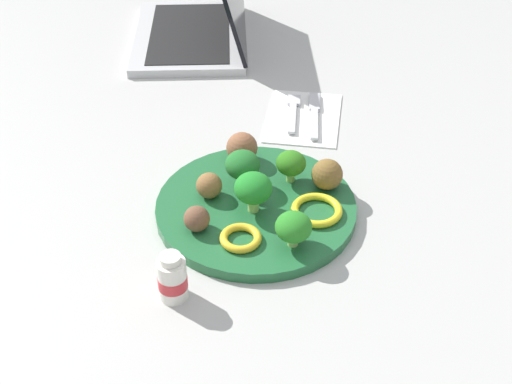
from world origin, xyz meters
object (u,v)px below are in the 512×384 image
Objects in this scene: napkin at (304,117)px; broccoli_floret_front_left at (294,227)px; knife at (314,113)px; laptop at (201,22)px; pepper_ring_front_left at (317,209)px; broccoli_floret_mid_left at (256,189)px; yogurt_bottle at (172,279)px; plate at (256,208)px; meatball_back_right at (327,174)px; broccoli_floret_near_rim at (243,165)px; meatball_mid_right at (197,219)px; fork at (293,111)px; pepper_ring_mid_left at (242,238)px; broccoli_floret_back_right at (291,164)px; meatball_mid_left at (242,148)px; meatball_front_right at (209,186)px.

broccoli_floret_front_left is at bearing -171.29° from napkin.
knife is 0.37m from laptop.
laptop is at bearing 33.07° from pepper_ring_front_left.
broccoli_floret_mid_left is 0.09m from pepper_ring_front_left.
broccoli_floret_front_left is 0.73× the size of yogurt_bottle.
meatball_back_right is (0.06, -0.09, 0.03)m from plate.
broccoli_floret_near_rim reaches higher than meatball_mid_right.
meatball_back_right is 0.67× the size of yogurt_bottle.
broccoli_floret_mid_left is 0.49× the size of fork.
laptop is (0.59, 0.25, 0.02)m from pepper_ring_mid_left.
meatball_mid_right is 0.24× the size of knife.
laptop is (0.25, 0.26, 0.04)m from napkin.
broccoli_floret_back_right is at bearing -169.39° from fork.
pepper_ring_mid_left and pepper_ring_front_left have the same top height.
broccoli_floret_back_right reaches higher than meatball_back_right.
pepper_ring_mid_left is (-0.01, -0.06, -0.01)m from meatball_mid_right.
broccoli_floret_front_left reaches higher than pepper_ring_mid_left.
meatball_mid_left is at bearing 69.41° from broccoli_floret_back_right.
broccoli_floret_mid_left is at bearing -178.72° from fork.
meatball_mid_right is 0.35m from knife.
broccoli_floret_front_left is (-0.05, -0.06, -0.01)m from broccoli_floret_mid_left.
broccoli_floret_back_right reaches higher than meatball_mid_right.
broccoli_floret_near_rim reaches higher than fork.
yogurt_bottle is 0.71m from laptop.
knife is at bearing -5.94° from broccoli_floret_mid_left.
fork is (0.21, 0.09, -0.03)m from meatball_back_right.
plate is 5.09× the size of pepper_ring_mid_left.
knife is at bearing -14.64° from broccoli_floret_near_rim.
meatball_front_right is (0.07, 0.13, -0.01)m from broccoli_floret_front_left.
meatball_mid_left is at bearing -2.32° from yogurt_bottle.
broccoli_floret_front_left is 0.34m from napkin.
laptop is (0.44, 0.28, -0.01)m from broccoli_floret_back_right.
napkin is at bearing -2.69° from broccoli_floret_mid_left.
meatball_back_right is 0.31× the size of knife.
broccoli_floret_mid_left is 0.16× the size of laptop.
meatball_back_right is at bearing -156.07° from fork.
yogurt_bottle is at bearing 141.92° from pepper_ring_front_left.
yogurt_bottle is (-0.45, 0.05, 0.02)m from fork.
plate is 1.93× the size of knife.
plate is at bearing -154.34° from laptop.
plate reaches higher than knife.
broccoli_floret_near_rim is 0.25m from knife.
meatball_mid_left is 0.18m from fork.
broccoli_floret_near_rim reaches higher than broccoli_floret_front_left.
broccoli_floret_front_left reaches higher than pepper_ring_front_left.
meatball_front_right is at bearing 91.58° from plate.
meatball_back_right is at bearing -31.04° from yogurt_bottle.
meatball_mid_right is at bearing 131.39° from meatball_back_right.
plate is 3.97× the size of pepper_ring_front_left.
yogurt_bottle reaches higher than broccoli_floret_front_left.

